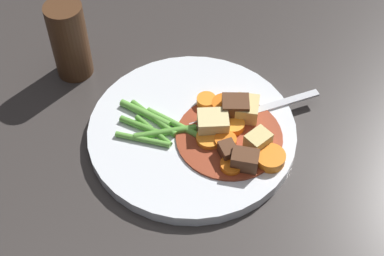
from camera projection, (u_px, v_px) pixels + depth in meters
name	position (u px, v px, depth m)	size (l,w,h in m)	color
ground_plane	(192.00, 136.00, 0.71)	(3.00, 3.00, 0.00)	#383330
dinner_plate	(192.00, 132.00, 0.70)	(0.26, 0.26, 0.02)	white
stew_sauce	(229.00, 137.00, 0.68)	(0.13, 0.13, 0.00)	#93381E
carrot_slice_0	(225.00, 142.00, 0.67)	(0.03, 0.03, 0.01)	orange
carrot_slice_1	(209.00, 139.00, 0.68)	(0.03, 0.03, 0.01)	orange
carrot_slice_2	(224.00, 106.00, 0.71)	(0.03, 0.03, 0.01)	orange
carrot_slice_3	(233.00, 126.00, 0.69)	(0.03, 0.03, 0.01)	orange
carrot_slice_4	(231.00, 166.00, 0.65)	(0.03, 0.03, 0.01)	orange
carrot_slice_5	(206.00, 102.00, 0.71)	(0.02, 0.02, 0.01)	orange
carrot_slice_6	(270.00, 158.00, 0.66)	(0.04, 0.04, 0.01)	orange
potato_chunk_0	(247.00, 110.00, 0.70)	(0.03, 0.03, 0.02)	#E5CC7A
potato_chunk_1	(258.00, 142.00, 0.66)	(0.02, 0.03, 0.02)	#E5CC7A
potato_chunk_2	(213.00, 125.00, 0.68)	(0.04, 0.03, 0.03)	#EAD68C
meat_chunk_0	(235.00, 109.00, 0.69)	(0.03, 0.03, 0.03)	#56331E
meat_chunk_1	(245.00, 161.00, 0.65)	(0.02, 0.03, 0.02)	#56331E
meat_chunk_2	(228.00, 152.00, 0.66)	(0.02, 0.02, 0.02)	#56331E
green_bean_0	(165.00, 132.00, 0.68)	(0.01, 0.01, 0.08)	#599E38
green_bean_1	(145.00, 113.00, 0.70)	(0.01, 0.01, 0.07)	#66AD42
green_bean_2	(140.00, 126.00, 0.69)	(0.01, 0.01, 0.06)	#599E38
green_bean_3	(153.00, 130.00, 0.69)	(0.01, 0.01, 0.06)	#599E38
green_bean_4	(175.00, 125.00, 0.69)	(0.01, 0.01, 0.08)	#66AD42
green_bean_5	(143.00, 139.00, 0.68)	(0.01, 0.01, 0.07)	#66AD42
green_bean_6	(153.00, 118.00, 0.70)	(0.01, 0.01, 0.08)	#599E38
fork	(252.00, 112.00, 0.71)	(0.16, 0.10, 0.00)	silver
pepper_mill	(69.00, 41.00, 0.74)	(0.05, 0.05, 0.11)	#4C2D19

